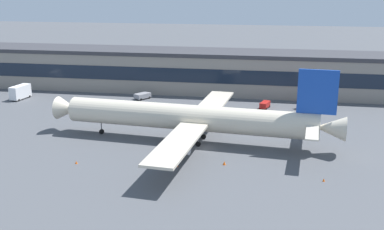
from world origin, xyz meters
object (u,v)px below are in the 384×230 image
at_px(airliner, 193,118).
at_px(traffic_cone_1, 324,180).
at_px(pushback_tractor, 142,96).
at_px(follow_me_car, 265,105).
at_px(crew_van, 307,103).
at_px(traffic_cone_0, 224,163).
at_px(traffic_cone_3, 76,162).
at_px(catering_truck, 20,92).
at_px(traffic_cone_2, 177,165).

relative_size(airliner, traffic_cone_1, 114.69).
xyz_separation_m(pushback_tractor, traffic_cone_1, (48.31, -53.03, -0.77)).
relative_size(airliner, follow_me_car, 13.71).
relative_size(follow_me_car, traffic_cone_1, 8.37).
distance_m(crew_van, traffic_cone_0, 49.47).
relative_size(follow_me_car, traffic_cone_3, 8.11).
xyz_separation_m(catering_truck, follow_me_car, (73.10, 1.83, -1.20)).
height_order(airliner, catering_truck, airliner).
distance_m(follow_me_car, traffic_cone_1, 49.71).
distance_m(catering_truck, follow_me_car, 73.13).
height_order(catering_truck, crew_van, catering_truck).
bearing_deg(traffic_cone_2, airliner, 87.84).
bearing_deg(follow_me_car, airliner, -115.53).
xyz_separation_m(pushback_tractor, crew_van, (48.41, -2.39, 0.41)).
distance_m(pushback_tractor, crew_van, 48.48).
bearing_deg(crew_van, follow_me_car, -168.86).
relative_size(pushback_tractor, catering_truck, 0.72).
xyz_separation_m(traffic_cone_1, traffic_cone_2, (-27.08, 2.28, 0.01)).
height_order(traffic_cone_0, traffic_cone_3, traffic_cone_0).
bearing_deg(traffic_cone_0, traffic_cone_1, -14.47).
bearing_deg(crew_van, pushback_tractor, 177.17).
height_order(catering_truck, traffic_cone_1, catering_truck).
bearing_deg(traffic_cone_1, traffic_cone_3, 179.62).
height_order(airliner, pushback_tractor, airliner).
bearing_deg(airliner, catering_truck, 153.00).
distance_m(pushback_tractor, follow_me_car, 37.10).
distance_m(airliner, traffic_cone_3, 26.69).
bearing_deg(traffic_cone_1, traffic_cone_0, 165.53).
xyz_separation_m(traffic_cone_1, traffic_cone_3, (-46.74, 0.31, 0.01)).
height_order(follow_me_car, traffic_cone_2, follow_me_car).
height_order(crew_van, traffic_cone_2, crew_van).
relative_size(airliner, crew_van, 11.96).
bearing_deg(pushback_tractor, crew_van, -2.83).
height_order(airliner, follow_me_car, airliner).
relative_size(pushback_tractor, crew_van, 1.00).
distance_m(traffic_cone_1, traffic_cone_3, 46.74).
height_order(pushback_tractor, traffic_cone_1, pushback_tractor).
bearing_deg(crew_van, airliner, -128.30).
relative_size(traffic_cone_0, traffic_cone_1, 1.30).
distance_m(airliner, crew_van, 43.15).
height_order(airliner, traffic_cone_2, airliner).
height_order(airliner, traffic_cone_0, airliner).
height_order(pushback_tractor, catering_truck, catering_truck).
distance_m(pushback_tractor, catering_truck, 36.90).
bearing_deg(pushback_tractor, traffic_cone_1, -47.66).
bearing_deg(catering_truck, airliner, -27.00).
xyz_separation_m(airliner, crew_van, (26.62, 33.71, -4.08)).
relative_size(airliner, traffic_cone_3, 111.13).
bearing_deg(traffic_cone_2, traffic_cone_0, 15.36).
distance_m(follow_me_car, traffic_cone_3, 59.58).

